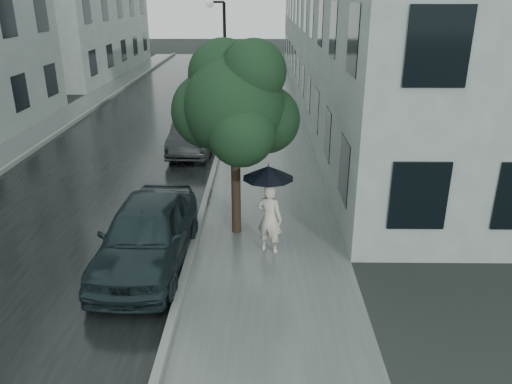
{
  "coord_description": "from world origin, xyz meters",
  "views": [
    {
      "loc": [
        0.02,
        -8.18,
        5.52
      ],
      "look_at": [
        -0.11,
        2.41,
        1.3
      ],
      "focal_mm": 35.0,
      "sensor_mm": 36.0,
      "label": 1
    }
  ],
  "objects_px": {
    "pedestrian": "(270,219)",
    "lamp_post": "(222,61)",
    "car_near": "(147,233)",
    "car_far": "(193,134)",
    "street_tree": "(235,104)"
  },
  "relations": [
    {
      "from": "car_far",
      "to": "street_tree",
      "type": "bearing_deg",
      "value": -72.31
    },
    {
      "from": "street_tree",
      "to": "lamp_post",
      "type": "height_order",
      "value": "lamp_post"
    },
    {
      "from": "street_tree",
      "to": "car_far",
      "type": "height_order",
      "value": "street_tree"
    },
    {
      "from": "pedestrian",
      "to": "car_far",
      "type": "height_order",
      "value": "pedestrian"
    },
    {
      "from": "street_tree",
      "to": "lamp_post",
      "type": "distance_m",
      "value": 9.03
    },
    {
      "from": "car_near",
      "to": "car_far",
      "type": "height_order",
      "value": "car_near"
    },
    {
      "from": "car_far",
      "to": "lamp_post",
      "type": "bearing_deg",
      "value": 68.33
    },
    {
      "from": "car_near",
      "to": "car_far",
      "type": "distance_m",
      "value": 8.48
    },
    {
      "from": "lamp_post",
      "to": "car_near",
      "type": "relative_size",
      "value": 1.23
    },
    {
      "from": "street_tree",
      "to": "lamp_post",
      "type": "bearing_deg",
      "value": 96.34
    },
    {
      "from": "street_tree",
      "to": "car_far",
      "type": "distance_m",
      "value": 7.48
    },
    {
      "from": "pedestrian",
      "to": "lamp_post",
      "type": "bearing_deg",
      "value": -54.88
    },
    {
      "from": "lamp_post",
      "to": "car_near",
      "type": "bearing_deg",
      "value": -88.14
    },
    {
      "from": "pedestrian",
      "to": "street_tree",
      "type": "height_order",
      "value": "street_tree"
    },
    {
      "from": "pedestrian",
      "to": "car_near",
      "type": "bearing_deg",
      "value": 38.2
    }
  ]
}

